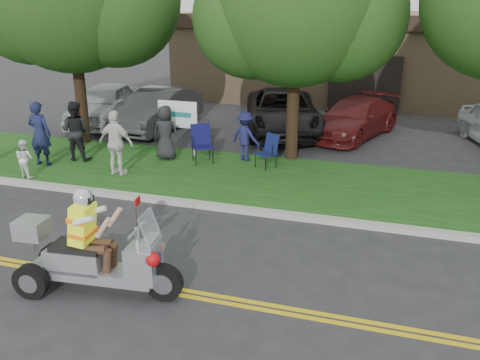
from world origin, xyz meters
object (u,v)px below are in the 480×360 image
(lawn_chair_a, at_px, (269,149))
(parked_car_right, at_px, (354,118))
(parked_car_mid, at_px, (283,112))
(spectator_adult_left, at_px, (40,133))
(spectator_adult_right, at_px, (116,143))
(lawn_chair_b, at_px, (202,141))
(parked_car_far_left, at_px, (105,104))
(trike_scooter, at_px, (92,257))
(parked_car_left, at_px, (158,110))
(spectator_adult_mid, at_px, (76,131))

(lawn_chair_a, relative_size, parked_car_right, 0.21)
(lawn_chair_a, xyz_separation_m, parked_car_mid, (-0.60, 4.43, 0.12))
(lawn_chair_a, relative_size, spectator_adult_left, 0.52)
(spectator_adult_left, bearing_deg, spectator_adult_right, 173.90)
(lawn_chair_b, xyz_separation_m, parked_car_far_left, (-5.48, 3.73, 0.06))
(lawn_chair_a, bearing_deg, parked_car_mid, 131.93)
(trike_scooter, distance_m, parked_car_right, 12.07)
(lawn_chair_a, bearing_deg, lawn_chair_b, -144.54)
(lawn_chair_a, relative_size, parked_car_left, 0.21)
(spectator_adult_right, relative_size, parked_car_right, 0.39)
(trike_scooter, distance_m, spectator_adult_right, 5.82)
(trike_scooter, height_order, lawn_chair_b, trike_scooter)
(lawn_chair_b, relative_size, spectator_adult_left, 0.59)
(spectator_adult_mid, bearing_deg, lawn_chair_b, -170.76)
(lawn_chair_a, bearing_deg, parked_car_far_left, -172.01)
(spectator_adult_left, bearing_deg, spectator_adult_mid, -137.48)
(lawn_chair_a, relative_size, parked_car_mid, 0.17)
(spectator_adult_left, height_order, parked_car_left, spectator_adult_left)
(spectator_adult_left, bearing_deg, lawn_chair_b, -162.17)
(spectator_adult_left, xyz_separation_m, parked_car_left, (1.19, 5.12, -0.27))
(parked_car_left, distance_m, parked_car_mid, 4.61)
(parked_car_far_left, distance_m, parked_car_left, 2.41)
(trike_scooter, bearing_deg, parked_car_right, 69.38)
(lawn_chair_a, distance_m, spectator_adult_left, 6.53)
(lawn_chair_b, bearing_deg, trike_scooter, -116.43)
(spectator_adult_left, relative_size, parked_car_right, 0.41)
(spectator_adult_left, xyz_separation_m, spectator_adult_mid, (0.69, 0.71, -0.05))
(lawn_chair_b, relative_size, parked_car_far_left, 0.24)
(lawn_chair_a, height_order, parked_car_mid, parked_car_mid)
(parked_car_far_left, bearing_deg, spectator_adult_right, -65.03)
(parked_car_right, bearing_deg, spectator_adult_right, -111.36)
(spectator_adult_right, relative_size, parked_car_far_left, 0.38)
(spectator_adult_mid, relative_size, parked_car_far_left, 0.38)
(lawn_chair_a, xyz_separation_m, parked_car_far_left, (-7.49, 3.69, 0.14))
(spectator_adult_right, height_order, parked_car_right, spectator_adult_right)
(spectator_adult_mid, height_order, parked_car_mid, spectator_adult_mid)
(trike_scooter, xyz_separation_m, spectator_adult_right, (-2.54, 5.22, 0.34))
(parked_car_mid, bearing_deg, parked_car_right, -13.33)
(parked_car_left, bearing_deg, lawn_chair_b, -44.84)
(trike_scooter, relative_size, parked_car_mid, 0.52)
(lawn_chair_a, distance_m, lawn_chair_b, 2.02)
(parked_car_left, relative_size, parked_car_right, 1.01)
(spectator_adult_mid, height_order, parked_car_right, spectator_adult_mid)
(lawn_chair_b, height_order, parked_car_far_left, parked_car_far_left)
(trike_scooter, xyz_separation_m, spectator_adult_left, (-5.07, 5.34, 0.38))
(spectator_adult_left, xyz_separation_m, parked_car_far_left, (-1.20, 5.39, -0.25))
(spectator_adult_left, distance_m, parked_car_left, 5.27)
(spectator_adult_left, xyz_separation_m, spectator_adult_right, (2.52, -0.12, -0.04))
(spectator_adult_left, bearing_deg, trike_scooter, 130.11)
(trike_scooter, xyz_separation_m, spectator_adult_mid, (-4.38, 6.05, 0.34))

